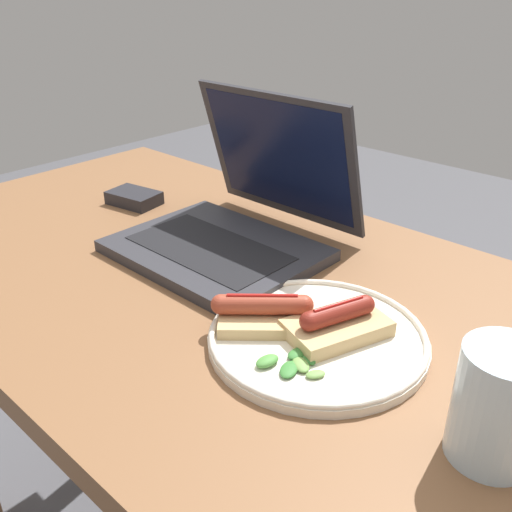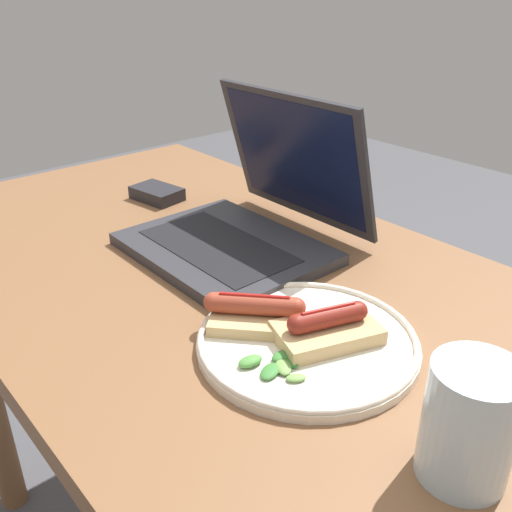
{
  "view_description": "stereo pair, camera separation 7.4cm",
  "coord_description": "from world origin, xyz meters",
  "px_view_note": "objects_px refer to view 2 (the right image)",
  "views": [
    {
      "loc": [
        0.5,
        -0.49,
        1.15
      ],
      "look_at": [
        0.05,
        -0.01,
        0.82
      ],
      "focal_mm": 40.0,
      "sensor_mm": 36.0,
      "label": 1
    },
    {
      "loc": [
        0.55,
        -0.44,
        1.15
      ],
      "look_at": [
        0.05,
        -0.01,
        0.82
      ],
      "focal_mm": 40.0,
      "sensor_mm": 36.0,
      "label": 2
    }
  ],
  "objects_px": {
    "laptop": "(246,222)",
    "drinking_glass": "(469,423)",
    "external_drive": "(157,193)",
    "plate": "(307,341)"
  },
  "relations": [
    {
      "from": "laptop",
      "to": "drinking_glass",
      "type": "height_order",
      "value": "laptop"
    },
    {
      "from": "drinking_glass",
      "to": "external_drive",
      "type": "distance_m",
      "value": 0.76
    },
    {
      "from": "drinking_glass",
      "to": "external_drive",
      "type": "bearing_deg",
      "value": 168.2
    },
    {
      "from": "plate",
      "to": "laptop",
      "type": "bearing_deg",
      "value": 154.92
    },
    {
      "from": "laptop",
      "to": "external_drive",
      "type": "xyz_separation_m",
      "value": [
        -0.27,
        0.0,
        -0.03
      ]
    },
    {
      "from": "laptop",
      "to": "plate",
      "type": "height_order",
      "value": "laptop"
    },
    {
      "from": "plate",
      "to": "drinking_glass",
      "type": "height_order",
      "value": "drinking_glass"
    },
    {
      "from": "laptop",
      "to": "drinking_glass",
      "type": "relative_size",
      "value": 2.68
    },
    {
      "from": "laptop",
      "to": "plate",
      "type": "distance_m",
      "value": 0.28
    },
    {
      "from": "plate",
      "to": "external_drive",
      "type": "bearing_deg",
      "value": 166.78
    }
  ]
}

